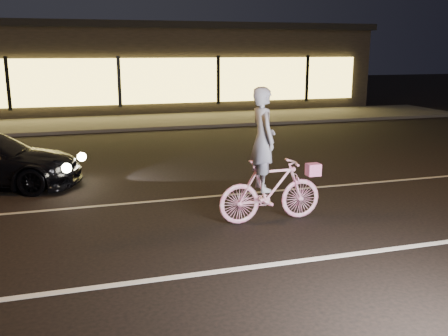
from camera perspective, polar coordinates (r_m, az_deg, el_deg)
name	(u,v)px	position (r m, az deg, el deg)	size (l,w,h in m)	color
ground	(205,233)	(8.37, -2.15, -7.41)	(90.00, 90.00, 0.00)	black
lane_stripe_near	(233,270)	(7.04, 1.00, -11.54)	(60.00, 0.12, 0.01)	silver
lane_stripe_far	(181,199)	(10.22, -4.99, -3.54)	(60.00, 0.10, 0.01)	gray
sidewalk	(125,122)	(20.87, -11.24, 5.13)	(30.00, 4.00, 0.12)	#383533
storefront	(111,66)	(26.63, -12.77, 11.30)	(25.40, 8.42, 4.20)	black
cyclist	(269,175)	(8.70, 5.13, -0.82)	(1.88, 0.65, 2.37)	#DE2E7D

